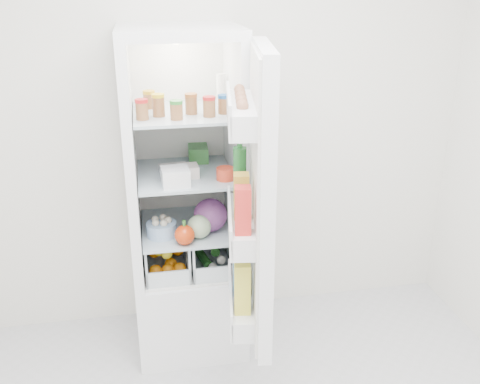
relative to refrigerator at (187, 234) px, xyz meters
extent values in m
cube|color=silver|center=(0.20, 0.25, 0.63)|extent=(3.00, 0.02, 2.60)
cube|color=white|center=(0.00, -0.04, -0.42)|extent=(0.60, 0.60, 0.50)
cube|color=white|center=(0.00, -0.04, 1.11)|extent=(0.60, 0.60, 0.05)
cube|color=white|center=(0.00, 0.24, 0.46)|extent=(0.60, 0.05, 1.25)
cube|color=white|center=(-0.28, -0.04, 0.46)|extent=(0.05, 0.60, 1.25)
cube|color=white|center=(0.27, -0.04, 0.46)|extent=(0.05, 0.60, 1.25)
cube|color=white|center=(0.00, 0.21, 0.46)|extent=(0.50, 0.01, 1.25)
sphere|color=white|center=(0.00, 0.17, 1.04)|extent=(0.05, 0.05, 0.05)
cube|color=#AABDC7|center=(0.00, -0.06, 0.07)|extent=(0.49, 0.53, 0.01)
cube|color=#AABDC7|center=(0.00, -0.06, 0.38)|extent=(0.49, 0.53, 0.02)
cube|color=#AABDC7|center=(0.00, -0.06, 0.71)|extent=(0.49, 0.53, 0.02)
cylinder|color=#B21919|center=(-0.20, -0.20, 0.76)|extent=(0.06, 0.06, 0.08)
cylinder|color=gold|center=(-0.12, -0.15, 0.76)|extent=(0.06, 0.06, 0.08)
cylinder|color=#267226|center=(-0.04, -0.23, 0.76)|extent=(0.06, 0.06, 0.08)
cylinder|color=brown|center=(0.04, -0.13, 0.76)|extent=(0.06, 0.06, 0.08)
cylinder|color=#B21919|center=(0.12, -0.20, 0.76)|extent=(0.06, 0.06, 0.08)
cylinder|color=#194C8C|center=(0.20, -0.15, 0.76)|extent=(0.06, 0.06, 0.08)
cylinder|color=#BF8C19|center=(-0.16, 0.03, 0.76)|extent=(0.06, 0.06, 0.08)
cylinder|color=white|center=(0.21, 0.04, 0.80)|extent=(0.06, 0.06, 0.16)
cube|color=white|center=(-0.06, -0.23, 0.44)|extent=(0.14, 0.14, 0.09)
cube|color=silver|center=(0.01, -0.13, 0.42)|extent=(0.11, 0.11, 0.06)
cylinder|color=red|center=(0.19, -0.20, 0.42)|extent=(0.10, 0.10, 0.06)
cube|color=silver|center=(-0.06, -0.05, 0.41)|extent=(0.16, 0.13, 0.04)
cube|color=#3D873D|center=(0.09, 0.12, 0.43)|extent=(0.11, 0.15, 0.08)
sphere|color=#612161|center=(0.12, -0.14, 0.17)|extent=(0.18, 0.18, 0.18)
sphere|color=red|center=(-0.03, -0.28, 0.13)|extent=(0.10, 0.10, 0.10)
cylinder|color=#9CBEE8|center=(-0.14, -0.16, 0.12)|extent=(0.21, 0.21, 0.07)
sphere|color=#A1BA8C|center=(0.05, -0.22, 0.14)|extent=(0.12, 0.12, 0.12)
sphere|color=orange|center=(-0.19, -0.18, -0.12)|extent=(0.07, 0.07, 0.07)
sphere|color=orange|center=(-0.12, -0.18, -0.12)|extent=(0.07, 0.07, 0.07)
sphere|color=orange|center=(-0.06, -0.18, -0.12)|extent=(0.07, 0.07, 0.07)
sphere|color=orange|center=(-0.19, -0.06, -0.06)|extent=(0.07, 0.07, 0.07)
sphere|color=orange|center=(-0.12, -0.06, -0.06)|extent=(0.07, 0.07, 0.07)
sphere|color=orange|center=(-0.06, -0.06, -0.06)|extent=(0.07, 0.07, 0.07)
sphere|color=orange|center=(-0.15, 0.06, -0.12)|extent=(0.07, 0.07, 0.07)
sphere|color=orange|center=(-0.08, 0.06, -0.12)|extent=(0.07, 0.07, 0.07)
sphere|color=orange|center=(-0.10, -0.12, -0.12)|extent=(0.07, 0.07, 0.07)
sphere|color=yellow|center=(-0.16, -0.12, -0.03)|extent=(0.06, 0.06, 0.06)
sphere|color=yellow|center=(-0.09, -0.01, -0.03)|extent=(0.06, 0.06, 0.06)
sphere|color=yellow|center=(-0.12, -0.16, -0.03)|extent=(0.06, 0.06, 0.06)
cylinder|color=#1B521B|center=(0.08, -0.06, -0.13)|extent=(0.09, 0.21, 0.05)
cylinder|color=#1B521B|center=(0.16, -0.01, -0.08)|extent=(0.08, 0.21, 0.05)
sphere|color=white|center=(0.12, -0.18, -0.13)|extent=(0.05, 0.05, 0.05)
sphere|color=white|center=(0.17, -0.16, -0.10)|extent=(0.05, 0.05, 0.05)
cube|color=white|center=(0.29, -0.64, 0.46)|extent=(0.15, 0.60, 1.30)
cube|color=white|center=(0.25, -0.63, 0.46)|extent=(0.09, 0.56, 1.26)
cube|color=white|center=(0.20, -0.63, 0.83)|extent=(0.18, 0.51, 0.10)
cube|color=white|center=(0.20, -0.63, 0.33)|extent=(0.18, 0.51, 0.10)
cube|color=white|center=(0.20, -0.63, -0.07)|extent=(0.18, 0.51, 0.10)
sphere|color=brown|center=(0.18, -0.74, 0.89)|extent=(0.05, 0.05, 0.05)
sphere|color=brown|center=(0.19, -0.66, 0.89)|extent=(0.05, 0.05, 0.05)
sphere|color=brown|center=(0.20, -0.59, 0.89)|extent=(0.05, 0.05, 0.05)
sphere|color=brown|center=(0.21, -0.51, 0.89)|extent=(0.05, 0.05, 0.05)
sphere|color=brown|center=(0.23, -0.43, 0.89)|extent=(0.05, 0.05, 0.05)
cylinder|color=#195A22|center=(0.22, -0.48, 0.51)|extent=(0.06, 0.06, 0.26)
cube|color=yellow|center=(0.19, -0.66, 0.48)|extent=(0.07, 0.07, 0.20)
cube|color=red|center=(0.17, -0.80, 0.48)|extent=(0.07, 0.07, 0.20)
cube|color=white|center=(0.22, -0.48, 0.10)|extent=(0.08, 0.08, 0.24)
cube|color=#298ACE|center=(0.20, -0.63, 0.10)|extent=(0.08, 0.08, 0.24)
cube|color=#F4E845|center=(0.17, -0.77, 0.10)|extent=(0.08, 0.08, 0.24)
camera|label=1|loc=(-0.20, -2.72, 1.35)|focal=40.00mm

